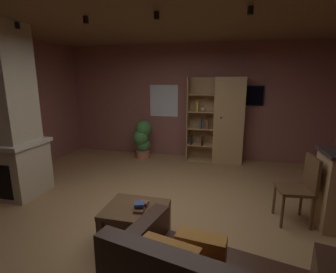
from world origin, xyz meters
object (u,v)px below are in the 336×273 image
(table_book_0, at_px, (139,210))
(wall_mounted_tv, at_px, (245,96))
(table_book_1, at_px, (144,202))
(dining_chair, at_px, (301,185))
(potted_floor_plant, at_px, (142,138))
(stone_fireplace, at_px, (5,122))
(table_book_2, at_px, (139,204))
(coffee_table, at_px, (136,215))
(bookshelf_cabinet, at_px, (225,121))

(table_book_0, relative_size, wall_mounted_tv, 0.14)
(table_book_1, distance_m, dining_chair, 2.06)
(dining_chair, relative_size, wall_mounted_tv, 1.17)
(table_book_1, xyz_separation_m, potted_floor_plant, (-1.10, 3.08, 0.00))
(dining_chair, xyz_separation_m, potted_floor_plant, (-2.96, 2.18, -0.02))
(stone_fireplace, height_order, table_book_2, stone_fireplace)
(coffee_table, bearing_deg, dining_chair, 26.22)
(bookshelf_cabinet, relative_size, wall_mounted_tv, 2.47)
(stone_fireplace, xyz_separation_m, potted_floor_plant, (1.46, 2.36, -0.72))
(table_book_0, height_order, dining_chair, dining_chair)
(stone_fireplace, height_order, coffee_table, stone_fireplace)
(table_book_0, relative_size, dining_chair, 0.12)
(table_book_2, distance_m, dining_chair, 2.12)
(potted_floor_plant, bearing_deg, stone_fireplace, -121.71)
(stone_fireplace, relative_size, coffee_table, 3.91)
(table_book_0, bearing_deg, potted_floor_plant, 108.90)
(dining_chair, distance_m, wall_mounted_tv, 2.84)
(table_book_2, relative_size, potted_floor_plant, 0.11)
(table_book_0, bearing_deg, table_book_2, 107.08)
(stone_fireplace, relative_size, potted_floor_plant, 2.89)
(bookshelf_cabinet, xyz_separation_m, potted_floor_plant, (-1.92, -0.20, -0.45))
(table_book_0, xyz_separation_m, dining_chair, (1.87, 1.03, 0.05))
(table_book_1, height_order, wall_mounted_tv, wall_mounted_tv)
(bookshelf_cabinet, height_order, table_book_2, bookshelf_cabinet)
(dining_chair, distance_m, potted_floor_plant, 3.68)
(stone_fireplace, xyz_separation_m, bookshelf_cabinet, (3.37, 2.55, -0.26))
(stone_fireplace, height_order, potted_floor_plant, stone_fireplace)
(bookshelf_cabinet, height_order, table_book_1, bookshelf_cabinet)
(stone_fireplace, xyz_separation_m, table_book_2, (2.54, -0.82, -0.69))
(bookshelf_cabinet, height_order, potted_floor_plant, bookshelf_cabinet)
(bookshelf_cabinet, xyz_separation_m, table_book_2, (-0.83, -3.37, -0.43))
(bookshelf_cabinet, relative_size, coffee_table, 2.80)
(dining_chair, height_order, potted_floor_plant, potted_floor_plant)
(bookshelf_cabinet, bearing_deg, stone_fireplace, -142.88)
(bookshelf_cabinet, relative_size, potted_floor_plant, 2.07)
(coffee_table, bearing_deg, table_book_1, 37.27)
(coffee_table, xyz_separation_m, table_book_1, (0.08, 0.06, 0.13))
(bookshelf_cabinet, distance_m, coffee_table, 3.50)
(table_book_0, bearing_deg, wall_mounted_tv, 70.98)
(potted_floor_plant, bearing_deg, table_book_1, -70.25)
(table_book_1, bearing_deg, table_book_0, -92.61)
(coffee_table, bearing_deg, stone_fireplace, 162.58)
(table_book_2, bearing_deg, table_book_1, 80.03)
(table_book_0, relative_size, table_book_2, 1.01)
(stone_fireplace, xyz_separation_m, dining_chair, (4.42, 0.18, -0.69))
(table_book_1, bearing_deg, wall_mounted_tv, 70.40)
(coffee_table, xyz_separation_m, table_book_0, (0.07, -0.07, 0.11))
(bookshelf_cabinet, xyz_separation_m, wall_mounted_tv, (0.43, 0.21, 0.57))
(table_book_2, distance_m, wall_mounted_tv, 3.93)
(table_book_2, bearing_deg, dining_chair, 27.87)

